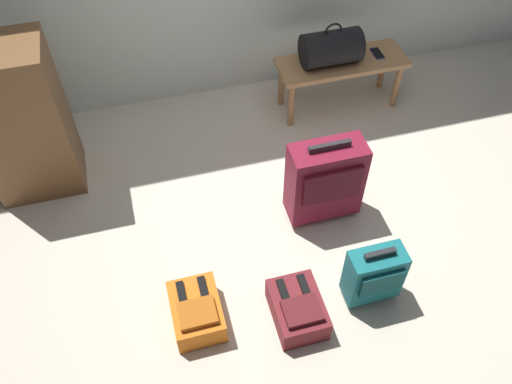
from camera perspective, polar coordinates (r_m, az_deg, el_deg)
The scene contains 9 objects.
ground_plane at distance 3.58m, azimuth 3.69°, elevation -3.66°, with size 6.60×6.60×0.00m, color beige.
bench at distance 4.27m, azimuth 9.14°, elevation 13.01°, with size 1.00×0.36×0.43m.
duffel_bag_black at distance 4.12m, azimuth 8.07°, elevation 15.05°, with size 0.44×0.26×0.34m.
cell_phone at distance 4.35m, azimuth 12.86°, elevation 14.31°, with size 0.07×0.14×0.01m.
suitcase_upright_burgundy at distance 3.42m, azimuth 7.42°, elevation 1.29°, with size 0.47×0.24×0.65m.
suitcase_small_teal at distance 3.15m, azimuth 12.56°, elevation -8.62°, with size 0.32×0.19×0.46m.
backpack_orange at distance 3.15m, azimuth -6.40°, elevation -12.61°, with size 0.28×0.38×0.21m.
backpack_maroon at distance 3.14m, azimuth 4.48°, elevation -12.41°, with size 0.28×0.38×0.21m.
side_cabinet at distance 3.78m, azimuth -23.86°, elevation 6.94°, with size 0.56×0.44×1.10m.
Camera 1 is at (-0.79, -2.01, 2.86)m, focal length 37.31 mm.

